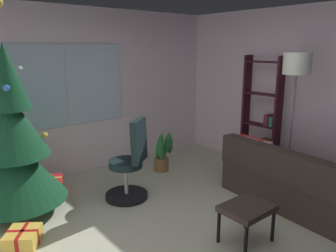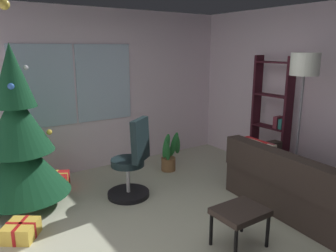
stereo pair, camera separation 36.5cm
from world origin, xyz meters
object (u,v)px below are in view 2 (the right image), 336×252
couch (314,190)px  gift_box_green (23,231)px  gift_box_red (55,181)px  floor_lamp (304,75)px  bookshelf (271,123)px  office_chair (132,167)px  footstool (240,214)px  potted_plant (170,153)px  holiday_tree (19,142)px  gift_box_gold (21,231)px

couch → gift_box_green: bearing=156.1°
gift_box_red → gift_box_green: (-0.64, -1.10, -0.03)m
floor_lamp → couch: bearing=-116.1°
gift_box_green → bookshelf: bookshelf is taller
gift_box_green → office_chair: office_chair is taller
footstool → floor_lamp: size_ratio=0.27×
bookshelf → potted_plant: bearing=143.3°
holiday_tree → potted_plant: 2.26m
holiday_tree → gift_box_green: size_ratio=7.52×
gift_box_gold → potted_plant: 2.51m
holiday_tree → floor_lamp: size_ratio=1.31×
gift_box_green → floor_lamp: floor_lamp is taller
gift_box_green → floor_lamp: 3.73m
couch → footstool: 1.28m
couch → floor_lamp: bearing=63.9°
floor_lamp → footstool: bearing=-163.5°
couch → gift_box_green: (-3.06, 1.36, -0.21)m
gift_box_green → holiday_tree: bearing=77.0°
couch → gift_box_red: size_ratio=4.44×
office_chair → gift_box_green: bearing=-171.0°
holiday_tree → potted_plant: (2.20, -0.03, -0.54)m
office_chair → footstool: bearing=-77.0°
footstool → gift_box_red: (-1.14, 2.47, -0.25)m
holiday_tree → bookshelf: size_ratio=1.35×
gift_box_gold → potted_plant: (2.39, 0.74, 0.20)m
couch → potted_plant: (-0.69, 2.10, 0.01)m
footstool → gift_box_gold: footstool is taller
holiday_tree → office_chair: bearing=-23.9°
gift_box_red → gift_box_gold: gift_box_red is taller
gift_box_gold → potted_plant: size_ratio=0.68×
gift_box_red → office_chair: (0.78, -0.87, 0.32)m
gift_box_gold → office_chair: size_ratio=0.41×
potted_plant → gift_box_red: bearing=168.4°
bookshelf → potted_plant: 1.65m
couch → bookshelf: (0.57, 1.16, 0.52)m
footstool → holiday_tree: holiday_tree is taller
gift_box_red → floor_lamp: floor_lamp is taller
couch → footstool: bearing=-179.6°
footstool → office_chair: size_ratio=0.47×
office_chair → couch: bearing=-43.9°
couch → office_chair: 2.29m
office_chair → potted_plant: office_chair is taller
gift_box_red → gift_box_green: 1.27m
couch → gift_box_gold: size_ratio=4.55×
gift_box_gold → potted_plant: potted_plant is taller
floor_lamp → gift_box_gold: bearing=164.2°
couch → gift_box_gold: bearing=156.1°
gift_box_green → office_chair: 1.48m
couch → footstool: (-1.28, -0.01, 0.07)m
floor_lamp → potted_plant: size_ratio=2.92×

